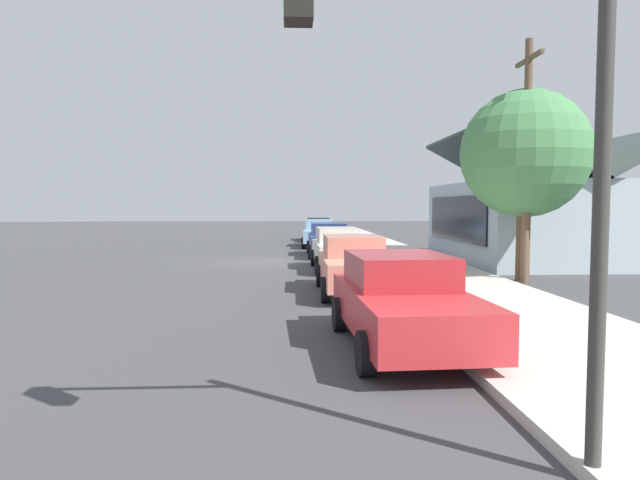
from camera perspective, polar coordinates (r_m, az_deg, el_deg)
ground_plane at (r=24.31m, az=-5.27°, el=-2.19°), size 120.00×120.00×0.00m
sidewalk_curb at (r=24.73m, az=7.82°, el=-1.93°), size 60.00×4.20×0.16m
car_charcoal at (r=38.02m, az=-0.18°, el=1.15°), size 4.60×2.01×1.59m
car_skyblue at (r=32.53m, az=-0.09°, el=0.73°), size 4.69×2.16×1.59m
car_navy at (r=26.65m, az=0.91°, el=0.10°), size 4.81×2.09×1.59m
car_ivory at (r=21.04m, az=1.86°, el=-0.86°), size 4.51×2.00×1.59m
car_coral at (r=15.45m, az=3.51°, el=-2.49°), size 4.59×2.01×1.59m
car_cherry at (r=9.68m, az=8.59°, el=-6.18°), size 4.70×2.25×1.59m
storefront_building at (r=26.13m, az=21.96°, el=2.06°), size 10.21×7.95×5.58m
shade_tree at (r=18.92m, az=20.44°, el=8.31°), size 4.06×4.06×6.13m
traffic_light_main at (r=5.00m, az=16.40°, el=15.40°), size 0.37×2.79×5.20m
utility_pole_wooden at (r=18.26m, az=20.60°, el=8.02°), size 1.80×0.24×7.50m
fire_hydrant_red at (r=25.35m, az=4.33°, el=-0.82°), size 0.22×0.22×0.71m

